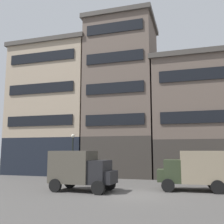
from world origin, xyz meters
The scene contains 9 objects.
ground_plane centered at (0.00, 0.00, 0.00)m, with size 120.00×120.00×0.00m, color #4C4947.
building_far_left centered at (-11.96, 11.49, 7.58)m, with size 9.78×6.91×15.07m.
building_center_left centered at (-3.64, 11.49, 8.64)m, with size 7.58×6.91×17.18m.
building_center_right centered at (4.70, 11.49, 6.00)m, with size 9.80×6.91×11.92m.
delivery_truck_near centered at (3.50, 2.59, 1.42)m, with size 4.43×2.33×2.62m.
delivery_truck_far centered at (-3.66, 0.36, 1.42)m, with size 4.46×2.39×2.62m.
pedestrian_officer centered at (-4.55, 4.47, 0.98)m, with size 0.51×0.51×1.79m.
streetlamp_curbside centered at (-6.92, 5.98, 2.67)m, with size 0.32×0.32×4.12m.
fire_hydrant_curbside centered at (-9.48, 6.53, 0.43)m, with size 0.24×0.24×0.83m.
Camera 1 is at (3.39, -16.04, 2.68)m, focal length 42.00 mm.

